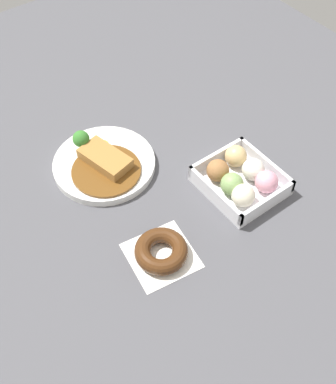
{
  "coord_description": "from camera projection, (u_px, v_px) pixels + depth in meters",
  "views": [
    {
      "loc": [
        0.63,
        -0.37,
        0.82
      ],
      "look_at": [
        0.12,
        0.02,
        0.03
      ],
      "focal_mm": 45.12,
      "sensor_mm": 36.0,
      "label": 1
    }
  ],
  "objects": [
    {
      "name": "donut_box",
      "position": [
        241.0,
        179.0,
        1.04
      ],
      "size": [
        0.17,
        0.16,
        0.06
      ],
      "color": "white",
      "rests_on": "ground_plane"
    },
    {
      "name": "curry_plate",
      "position": [
        104.0,
        163.0,
        1.09
      ],
      "size": [
        0.23,
        0.23,
        0.07
      ],
      "color": "white",
      "rests_on": "ground_plane"
    },
    {
      "name": "chocolate_ring_donut",
      "position": [
        161.0,
        251.0,
        0.94
      ],
      "size": [
        0.14,
        0.14,
        0.03
      ],
      "color": "white",
      "rests_on": "ground_plane"
    },
    {
      "name": "ground_plane",
      "position": [
        131.0,
        172.0,
        1.09
      ],
      "size": [
        1.6,
        1.6,
        0.0
      ],
      "primitive_type": "plane",
      "color": "#4C4C51"
    }
  ]
}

